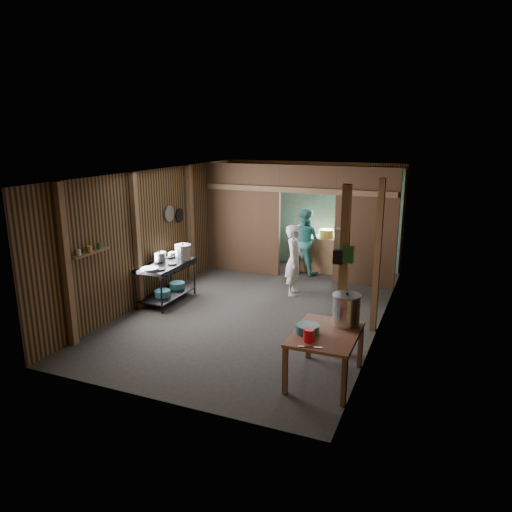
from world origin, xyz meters
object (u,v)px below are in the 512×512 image
at_px(stock_pot, 346,310).
at_px(pink_bucket, 309,335).
at_px(prep_table, 325,356).
at_px(yellow_tub, 326,233).
at_px(gas_range, 166,283).
at_px(stove_pot_large, 183,253).
at_px(cook, 294,260).

height_order(stock_pot, pink_bucket, stock_pot).
bearing_deg(prep_table, stock_pot, 63.36).
bearing_deg(yellow_tub, gas_range, -126.25).
bearing_deg(gas_range, stove_pot_large, 66.89).
bearing_deg(yellow_tub, stock_pot, -72.59).
bearing_deg(yellow_tub, stove_pot_large, -127.79).
bearing_deg(yellow_tub, prep_table, -75.74).
bearing_deg(pink_bucket, stock_pot, 65.76).
bearing_deg(stock_pot, cook, 120.61).
xyz_separation_m(pink_bucket, cook, (-1.36, 3.57, -0.04)).
bearing_deg(stove_pot_large, stock_pot, -26.50).
xyz_separation_m(prep_table, yellow_tub, (-1.30, 5.12, 0.60)).
bearing_deg(stove_pot_large, yellow_tub, 52.21).
relative_size(stove_pot_large, pink_bucket, 1.98).
bearing_deg(gas_range, stock_pot, -20.53).
relative_size(stock_pot, cook, 0.31).
relative_size(yellow_tub, cook, 0.23).
distance_m(stove_pot_large, yellow_tub, 3.65).
distance_m(gas_range, stock_pot, 4.19).
xyz_separation_m(yellow_tub, cook, (-0.20, -1.90, -0.21)).
bearing_deg(cook, stove_pot_large, 106.42).
relative_size(prep_table, stock_pot, 2.52).
distance_m(gas_range, prep_table, 4.14).
distance_m(stock_pot, cook, 3.31).
bearing_deg(stove_pot_large, prep_table, -32.23).
distance_m(gas_range, stove_pot_large, 0.69).
relative_size(pink_bucket, cook, 0.11).
relative_size(stove_pot_large, stock_pot, 0.72).
height_order(gas_range, stove_pot_large, stove_pot_large).
relative_size(prep_table, pink_bucket, 6.96).
bearing_deg(stove_pot_large, gas_range, -113.11).
bearing_deg(pink_bucket, stove_pot_large, 142.82).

